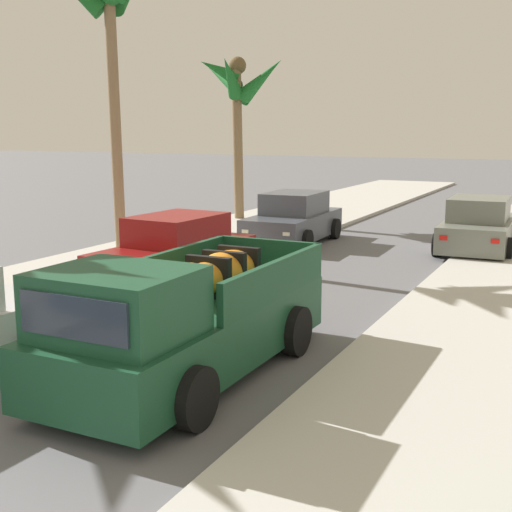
{
  "coord_description": "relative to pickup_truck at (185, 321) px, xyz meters",
  "views": [
    {
      "loc": [
        5.47,
        -1.62,
        3.4
      ],
      "look_at": [
        0.24,
        8.87,
        1.2
      ],
      "focal_mm": 47.44,
      "sensor_mm": 36.0,
      "label": 1
    }
  ],
  "objects": [
    {
      "name": "curb_left",
      "position": [
        -4.3,
        6.04,
        -0.76
      ],
      "size": [
        0.16,
        60.0,
        0.1
      ],
      "primitive_type": "cube",
      "color": "silver",
      "rests_on": "ground"
    },
    {
      "name": "sidewalk_left",
      "position": [
        -5.33,
        6.04,
        -0.75
      ],
      "size": [
        4.85,
        60.0,
        0.12
      ],
      "primitive_type": "cube",
      "color": "beige",
      "rests_on": "ground"
    },
    {
      "name": "palm_tree_left_mid",
      "position": [
        -6.9,
        14.64,
        4.02
      ],
      "size": [
        4.04,
        3.74,
        6.02
      ],
      "color": "brown",
      "rests_on": "ground"
    },
    {
      "name": "car_left_near",
      "position": [
        -3.17,
        11.09,
        -0.1
      ],
      "size": [
        2.15,
        4.31,
        1.54
      ],
      "color": "#474C56",
      "rests_on": "ground"
    },
    {
      "name": "car_right_mid",
      "position": [
        2.07,
        12.08,
        -0.1
      ],
      "size": [
        2.15,
        4.31,
        1.54
      ],
      "color": "slate",
      "rests_on": "ground"
    },
    {
      "name": "pickup_truck",
      "position": [
        0.0,
        0.0,
        0.0
      ],
      "size": [
        2.22,
        5.21,
        1.8
      ],
      "color": "#19472D",
      "rests_on": "ground"
    },
    {
      "name": "car_left_mid",
      "position": [
        -3.33,
        4.85,
        -0.1
      ],
      "size": [
        2.2,
        4.33,
        1.54
      ],
      "color": "maroon",
      "rests_on": "ground"
    },
    {
      "name": "curb_right",
      "position": [
        3.09,
        6.04,
        -0.76
      ],
      "size": [
        0.16,
        60.0,
        0.1
      ],
      "primitive_type": "cube",
      "color": "silver",
      "rests_on": "ground"
    }
  ]
}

